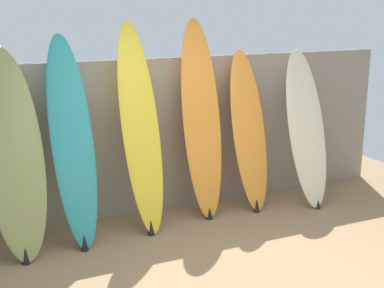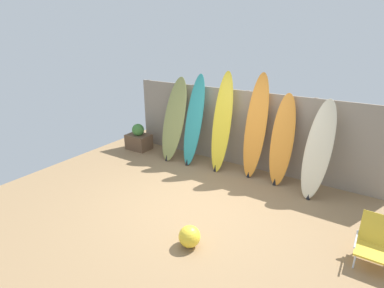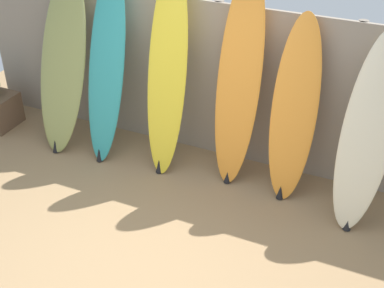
{
  "view_description": "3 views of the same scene",
  "coord_description": "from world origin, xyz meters",
  "px_view_note": "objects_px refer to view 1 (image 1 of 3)",
  "views": [
    {
      "loc": [
        -2.17,
        -3.65,
        2.38
      ],
      "look_at": [
        -0.12,
        0.87,
        1.08
      ],
      "focal_mm": 50.0,
      "sensor_mm": 36.0,
      "label": 1
    },
    {
      "loc": [
        2.57,
        -4.2,
        3.02
      ],
      "look_at": [
        -0.43,
        0.41,
        0.96
      ],
      "focal_mm": 28.0,
      "sensor_mm": 36.0,
      "label": 2
    },
    {
      "loc": [
        1.94,
        -2.98,
        3.5
      ],
      "look_at": [
        0.17,
        0.97,
        0.74
      ],
      "focal_mm": 50.0,
      "sensor_mm": 36.0,
      "label": 3
    }
  ],
  "objects_px": {
    "surfboard_yellow_2": "(141,130)",
    "surfboard_cream_5": "(306,128)",
    "surfboard_orange_4": "(249,132)",
    "surfboard_olive_0": "(13,154)",
    "surfboard_teal_1": "(72,142)",
    "surfboard_orange_3": "(202,121)"
  },
  "relations": [
    {
      "from": "surfboard_orange_4",
      "to": "surfboard_teal_1",
      "type": "bearing_deg",
      "value": -177.62
    },
    {
      "from": "surfboard_orange_3",
      "to": "surfboard_cream_5",
      "type": "distance_m",
      "value": 1.35
    },
    {
      "from": "surfboard_olive_0",
      "to": "surfboard_orange_4",
      "type": "height_order",
      "value": "surfboard_olive_0"
    },
    {
      "from": "surfboard_orange_3",
      "to": "surfboard_yellow_2",
      "type": "bearing_deg",
      "value": -172.59
    },
    {
      "from": "surfboard_yellow_2",
      "to": "surfboard_orange_3",
      "type": "distance_m",
      "value": 0.77
    },
    {
      "from": "surfboard_yellow_2",
      "to": "surfboard_orange_4",
      "type": "height_order",
      "value": "surfboard_yellow_2"
    },
    {
      "from": "surfboard_olive_0",
      "to": "surfboard_orange_3",
      "type": "distance_m",
      "value": 2.08
    },
    {
      "from": "surfboard_orange_3",
      "to": "surfboard_teal_1",
      "type": "bearing_deg",
      "value": -175.34
    },
    {
      "from": "surfboard_cream_5",
      "to": "surfboard_orange_4",
      "type": "bearing_deg",
      "value": 170.51
    },
    {
      "from": "surfboard_orange_4",
      "to": "surfboard_yellow_2",
      "type": "bearing_deg",
      "value": -177.3
    },
    {
      "from": "surfboard_orange_3",
      "to": "surfboard_cream_5",
      "type": "height_order",
      "value": "surfboard_orange_3"
    },
    {
      "from": "surfboard_yellow_2",
      "to": "surfboard_cream_5",
      "type": "distance_m",
      "value": 2.1
    },
    {
      "from": "surfboard_olive_0",
      "to": "surfboard_orange_4",
      "type": "distance_m",
      "value": 2.67
    },
    {
      "from": "surfboard_olive_0",
      "to": "surfboard_yellow_2",
      "type": "relative_size",
      "value": 0.9
    },
    {
      "from": "surfboard_teal_1",
      "to": "surfboard_orange_3",
      "type": "height_order",
      "value": "surfboard_orange_3"
    },
    {
      "from": "surfboard_orange_4",
      "to": "surfboard_cream_5",
      "type": "height_order",
      "value": "surfboard_orange_4"
    },
    {
      "from": "surfboard_orange_3",
      "to": "surfboard_orange_4",
      "type": "distance_m",
      "value": 0.63
    },
    {
      "from": "surfboard_cream_5",
      "to": "surfboard_orange_3",
      "type": "bearing_deg",
      "value": 173.29
    },
    {
      "from": "surfboard_olive_0",
      "to": "surfboard_yellow_2",
      "type": "bearing_deg",
      "value": 1.68
    },
    {
      "from": "surfboard_teal_1",
      "to": "surfboard_orange_3",
      "type": "xyz_separation_m",
      "value": [
        1.49,
        0.12,
        0.06
      ]
    },
    {
      "from": "surfboard_olive_0",
      "to": "surfboard_teal_1",
      "type": "bearing_deg",
      "value": 1.55
    },
    {
      "from": "surfboard_teal_1",
      "to": "surfboard_cream_5",
      "type": "xyz_separation_m",
      "value": [
        2.83,
        -0.03,
        -0.12
      ]
    }
  ]
}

